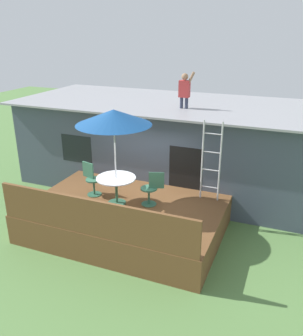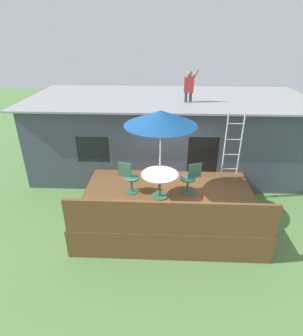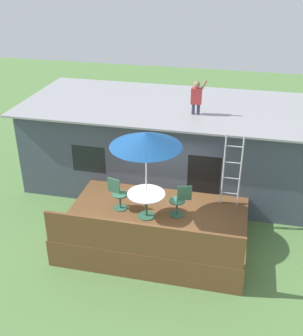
# 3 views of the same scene
# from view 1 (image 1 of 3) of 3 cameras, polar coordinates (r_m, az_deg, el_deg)

# --- Properties ---
(ground_plane) EXTENTS (40.00, 40.00, 0.00)m
(ground_plane) POSITION_cam_1_polar(r_m,az_deg,el_deg) (10.06, -3.89, -9.80)
(ground_plane) COLOR #567F42
(house) EXTENTS (10.50, 4.50, 2.88)m
(house) POSITION_cam_1_polar(r_m,az_deg,el_deg) (12.52, 3.16, 3.87)
(house) COLOR #424C5B
(house) RESTS_ON ground
(deck) EXTENTS (5.04, 3.45, 0.80)m
(deck) POSITION_cam_1_polar(r_m,az_deg,el_deg) (9.86, -3.94, -7.81)
(deck) COLOR brown
(deck) RESTS_ON ground
(deck_railing) EXTENTS (4.94, 0.08, 0.90)m
(deck_railing) POSITION_cam_1_polar(r_m,az_deg,el_deg) (8.18, -9.27, -7.81)
(deck_railing) COLOR brown
(deck_railing) RESTS_ON deck
(patio_table) EXTENTS (1.04, 1.04, 0.74)m
(patio_table) POSITION_cam_1_polar(r_m,az_deg,el_deg) (9.51, -5.61, -2.40)
(patio_table) COLOR #33664C
(patio_table) RESTS_ON deck
(patio_umbrella) EXTENTS (1.90, 1.90, 2.54)m
(patio_umbrella) POSITION_cam_1_polar(r_m,az_deg,el_deg) (8.95, -6.01, 7.99)
(patio_umbrella) COLOR silver
(patio_umbrella) RESTS_ON deck
(step_ladder) EXTENTS (0.52, 0.04, 2.20)m
(step_ladder) POSITION_cam_1_polar(r_m,az_deg,el_deg) (9.65, 9.40, 1.07)
(step_ladder) COLOR silver
(step_ladder) RESTS_ON deck
(person_figure) EXTENTS (0.47, 0.20, 1.11)m
(person_figure) POSITION_cam_1_polar(r_m,az_deg,el_deg) (11.14, 5.29, 12.44)
(person_figure) COLOR #33384C
(person_figure) RESTS_ON house
(patio_chair_left) EXTENTS (0.61, 0.44, 0.92)m
(patio_chair_left) POSITION_cam_1_polar(r_m,az_deg,el_deg) (10.18, -9.43, -1.74)
(patio_chair_left) COLOR #33664C
(patio_chair_left) RESTS_ON deck
(patio_chair_right) EXTENTS (0.61, 0.44, 0.92)m
(patio_chair_right) POSITION_cam_1_polar(r_m,az_deg,el_deg) (9.45, 0.02, -3.29)
(patio_chair_right) COLOR #33664C
(patio_chair_right) RESTS_ON deck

